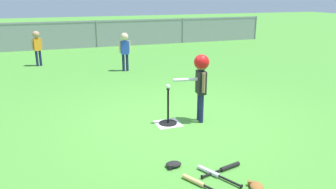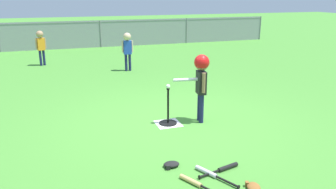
{
  "view_description": "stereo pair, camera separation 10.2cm",
  "coord_description": "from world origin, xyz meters",
  "views": [
    {
      "loc": [
        -2.06,
        -5.35,
        2.26
      ],
      "look_at": [
        -0.13,
        0.0,
        0.55
      ],
      "focal_mm": 36.09,
      "sensor_mm": 36.0,
      "label": 1
    },
    {
      "loc": [
        -1.96,
        -5.39,
        2.26
      ],
      "look_at": [
        -0.13,
        0.0,
        0.55
      ],
      "focal_mm": 36.09,
      "sensor_mm": 36.0,
      "label": 2
    }
  ],
  "objects": [
    {
      "name": "batter_child",
      "position": [
        0.46,
        -0.08,
        0.88
      ],
      "size": [
        0.65,
        0.35,
        1.24
      ],
      "color": "#191E4C",
      "rests_on": "ground_plane"
    },
    {
      "name": "spare_bat_silver",
      "position": [
        -0.2,
        -1.89,
        0.03
      ],
      "size": [
        0.34,
        0.64,
        0.06
      ],
      "color": "silver",
      "rests_on": "ground_plane"
    },
    {
      "name": "glove_by_plate",
      "position": [
        -0.6,
        -1.51,
        0.04
      ],
      "size": [
        0.23,
        0.18,
        0.07
      ],
      "color": "black",
      "rests_on": "ground_plane"
    },
    {
      "name": "baseball_on_tee",
      "position": [
        -0.13,
        0.0,
        0.7
      ],
      "size": [
        0.07,
        0.07,
        0.07
      ],
      "primitive_type": "sphere",
      "color": "white",
      "rests_on": "batting_tee"
    },
    {
      "name": "batting_tee",
      "position": [
        -0.13,
        0.0,
        0.1
      ],
      "size": [
        0.32,
        0.32,
        0.66
      ],
      "color": "black",
      "rests_on": "ground_plane"
    },
    {
      "name": "spare_bat_wood",
      "position": [
        -0.47,
        -2.04,
        0.03
      ],
      "size": [
        0.35,
        0.62,
        0.06
      ],
      "color": "#DBB266",
      "rests_on": "ground_plane"
    },
    {
      "name": "outfield_fence",
      "position": [
        0.0,
        9.49,
        0.62
      ],
      "size": [
        16.06,
        0.06,
        1.15
      ],
      "color": "slate",
      "rests_on": "ground_plane"
    },
    {
      "name": "fielder_deep_center",
      "position": [
        0.11,
        4.5,
        0.74
      ],
      "size": [
        0.34,
        0.23,
        1.15
      ],
      "color": "#191E4C",
      "rests_on": "ground_plane"
    },
    {
      "name": "ground_plane",
      "position": [
        0.0,
        0.0,
        0.0
      ],
      "size": [
        60.0,
        60.0,
        0.0
      ],
      "primitive_type": "plane",
      "color": "#478C33"
    },
    {
      "name": "glove_near_bats",
      "position": [
        0.15,
        -2.35,
        0.04
      ],
      "size": [
        0.24,
        0.27,
        0.07
      ],
      "color": "brown",
      "rests_on": "ground_plane"
    },
    {
      "name": "home_plate",
      "position": [
        -0.13,
        0.0,
        0.0
      ],
      "size": [
        0.44,
        0.44,
        0.01
      ],
      "primitive_type": "cube",
      "color": "white",
      "rests_on": "ground_plane"
    },
    {
      "name": "fielder_near_right",
      "position": [
        -2.35,
        6.18,
        0.72
      ],
      "size": [
        0.32,
        0.22,
        1.12
      ],
      "color": "#191E4C",
      "rests_on": "ground_plane"
    },
    {
      "name": "spare_bat_black",
      "position": [
        0.03,
        -1.83,
        0.03
      ],
      "size": [
        0.64,
        0.21,
        0.06
      ],
      "color": "black",
      "rests_on": "ground_plane"
    }
  ]
}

